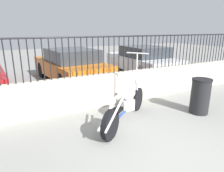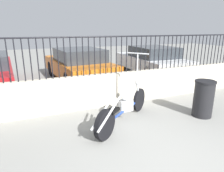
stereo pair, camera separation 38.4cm
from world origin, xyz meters
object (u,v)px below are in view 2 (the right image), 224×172
motorcycle_blue (123,107)px  car_white (151,60)px  trash_bin (203,99)px  car_orange (78,64)px

motorcycle_blue → car_white: motorcycle_blue is taller
car_white → trash_bin: bearing=164.5°
trash_bin → car_white: 4.48m
trash_bin → car_orange: size_ratio=0.20×
motorcycle_blue → car_orange: (0.08, 4.12, 0.26)m
trash_bin → motorcycle_blue: bearing=169.6°
car_white → motorcycle_blue: bearing=142.4°
car_orange → car_white: (3.23, -0.22, -0.00)m
trash_bin → car_orange: car_orange is taller
trash_bin → car_white: car_white is taller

